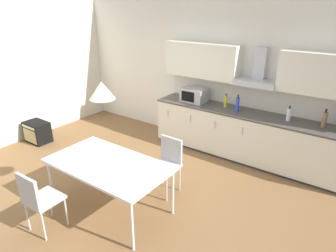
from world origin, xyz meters
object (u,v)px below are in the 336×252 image
Objects in this scene: dining_table at (108,166)px; chair_near_left at (37,197)px; guitar_amp at (37,132)px; pendant_lamp at (102,90)px; microwave at (194,95)px; bottle_yellow at (226,101)px; bottle_blue at (237,104)px; bottle_white at (289,114)px; chair_far_right at (168,160)px; bottle_brown at (324,120)px.

chair_near_left reaches higher than dining_table.
pendant_lamp is (2.91, -0.69, 1.54)m from guitar_amp.
microwave is at bearing 94.33° from pendant_lamp.
bottle_yellow reaches higher than dining_table.
bottle_yellow is at bearing 29.71° from guitar_amp.
guitar_amp is (-2.91, 0.69, -0.48)m from dining_table.
bottle_blue reaches higher than dining_table.
bottle_white is 3.15m from pendant_lamp.
chair_far_right is (-0.36, -1.67, -0.52)m from bottle_blue.
pendant_lamp reaches higher than guitar_amp.
bottle_brown is 0.36× the size of chair_far_right.
bottle_brown is 3.47m from pendant_lamp.
bottle_brown is 0.97× the size of pendant_lamp.
chair_near_left is 2.72× the size of pendant_lamp.
chair_near_left is at bearing -120.50° from bottle_white.
pendant_lamp reaches higher than dining_table.
guitar_amp is at bearing 166.69° from dining_table.
bottle_blue is 2.73m from pendant_lamp.
chair_near_left is (-2.02, -3.43, -0.50)m from bottle_white.
bottle_brown is (1.44, 0.08, -0.00)m from bottle_blue.
chair_far_right is (-1.26, -1.72, -0.50)m from bottle_white.
chair_far_right is at bearing 2.90° from guitar_amp.
bottle_yellow is 0.31× the size of chair_far_right.
bottle_yellow is at bearing 5.07° from microwave.
chair_far_right is 2.72× the size of pendant_lamp.
bottle_yellow is at bearing 76.22° from chair_near_left.
bottle_yellow is 0.51× the size of guitar_amp.
bottle_yellow is (0.67, 0.06, -0.03)m from microwave.
pendant_lamp is (-0.38, -0.85, 1.23)m from chair_far_right.
bottle_brown reaches higher than chair_near_left.
bottle_white is at bearing 53.86° from chair_far_right.
guitar_amp is (-2.53, 1.54, -0.31)m from chair_near_left.
bottle_blue is 1.20× the size of bottle_white.
bottle_blue is 3.60m from chair_near_left.
chair_near_left is (-0.85, -3.47, -0.50)m from bottle_yellow.
bottle_blue reaches higher than bottle_brown.
microwave is 0.28× the size of dining_table.
bottle_white is 4.99m from guitar_amp.
bottle_blue is (0.94, -0.03, -0.01)m from microwave.
chair_near_left is at bearing -113.93° from pendant_lamp.
dining_table is (-0.47, -2.62, -0.33)m from bottle_yellow.
dining_table is 3.03m from guitar_amp.
bottle_blue is 1.79m from chair_far_right.
chair_far_right is 1.55m from pendant_lamp.
microwave is 1.87m from chair_far_right.
microwave is 1.53× the size of bottle_blue.
guitar_amp is 3.36m from pendant_lamp.
bottle_brown is (0.54, 0.03, 0.02)m from bottle_white.
chair_near_left is (-1.13, -3.38, -0.52)m from bottle_blue.
bottle_blue is 0.60× the size of guitar_amp.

